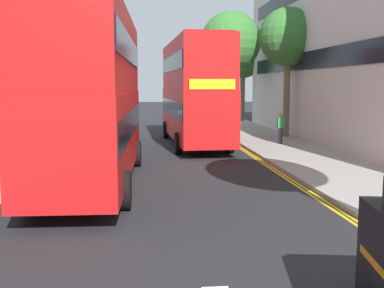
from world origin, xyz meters
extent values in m
cube|color=#9E9991|center=(6.50, 16.00, 0.07)|extent=(4.00, 80.00, 0.14)
cube|color=yellow|center=(4.40, 14.00, 0.00)|extent=(0.10, 56.00, 0.01)
cube|color=yellow|center=(4.24, 14.00, 0.00)|extent=(0.10, 56.00, 0.01)
cube|color=red|center=(-2.34, 14.99, 1.74)|extent=(2.88, 10.88, 2.60)
cube|color=red|center=(-2.34, 14.99, 4.29)|extent=(2.83, 10.66, 2.50)
cube|color=black|center=(-2.34, 14.99, 2.04)|extent=(2.90, 10.45, 0.84)
cube|color=black|center=(-2.34, 14.99, 4.39)|extent=(2.88, 10.24, 0.80)
cube|color=yellow|center=(-2.14, 20.37, 3.29)|extent=(2.00, 0.13, 0.44)
cube|color=maroon|center=(-2.34, 14.99, 5.59)|extent=(2.60, 9.79, 0.10)
cylinder|color=black|center=(-3.47, 18.38, 0.52)|extent=(0.34, 1.05, 1.04)
cylinder|color=black|center=(-0.97, 18.29, 0.52)|extent=(0.34, 1.05, 1.04)
cylinder|color=black|center=(-3.71, 11.69, 0.52)|extent=(0.34, 1.05, 1.04)
cylinder|color=black|center=(-1.21, 11.60, 0.52)|extent=(0.34, 1.05, 1.04)
cube|color=red|center=(2.05, 24.84, 1.74)|extent=(2.92, 10.89, 2.60)
cube|color=red|center=(2.05, 24.84, 4.29)|extent=(2.86, 10.67, 2.50)
cube|color=black|center=(2.05, 24.84, 2.04)|extent=(2.93, 10.46, 0.84)
cube|color=black|center=(2.05, 24.84, 4.39)|extent=(2.91, 10.24, 0.80)
cube|color=yellow|center=(2.25, 19.47, 3.29)|extent=(2.00, 0.14, 0.44)
cube|color=maroon|center=(2.05, 24.84, 5.59)|extent=(2.62, 9.80, 0.10)
cylinder|color=black|center=(3.42, 21.55, 0.52)|extent=(0.34, 1.05, 1.04)
cylinder|color=black|center=(0.93, 21.45, 0.52)|extent=(0.34, 1.05, 1.04)
cylinder|color=black|center=(3.16, 28.24, 0.52)|extent=(0.34, 1.05, 1.04)
cylinder|color=black|center=(0.67, 28.14, 0.52)|extent=(0.34, 1.05, 1.04)
cylinder|color=#2D2D38|center=(6.59, 23.81, 0.56)|extent=(0.22, 0.22, 0.85)
cube|color=#338C4C|center=(6.59, 23.81, 1.27)|extent=(0.34, 0.22, 0.56)
sphere|color=#9E7051|center=(6.59, 23.81, 1.66)|extent=(0.20, 0.20, 0.20)
cylinder|color=#6B6047|center=(5.72, 33.83, 2.61)|extent=(0.40, 0.40, 4.94)
cylinder|color=#6B6047|center=(6.29, 33.87, 5.48)|extent=(0.21, 1.19, 0.88)
cylinder|color=#6B6047|center=(5.55, 34.39, 5.49)|extent=(1.20, 0.46, 0.90)
cylinder|color=#6B6047|center=(5.01, 33.70, 5.59)|extent=(0.39, 1.48, 1.09)
cylinder|color=#6B6047|center=(5.57, 33.27, 5.49)|extent=(1.21, 0.42, 0.90)
sphere|color=#33702D|center=(5.72, 33.83, 6.39)|extent=(4.37, 4.37, 4.37)
cylinder|color=#6B6047|center=(7.89, 39.76, 2.34)|extent=(0.42, 0.42, 4.40)
cylinder|color=#6B6047|center=(8.33, 39.88, 4.86)|extent=(0.37, 0.96, 0.72)
cylinder|color=#6B6047|center=(8.04, 40.47, 5.05)|extent=(1.49, 0.42, 1.10)
cylinder|color=#6B6047|center=(7.56, 40.17, 4.91)|extent=(0.95, 0.78, 0.83)
cylinder|color=#6B6047|center=(7.46, 39.45, 4.91)|extent=(0.74, 0.98, 0.83)
cylinder|color=#6B6047|center=(8.02, 39.10, 5.00)|extent=(1.37, 0.38, 1.01)
sphere|color=#33702D|center=(7.89, 39.76, 5.59)|extent=(3.52, 3.52, 3.52)
cylinder|color=#6B6047|center=(7.95, 27.28, 2.61)|extent=(0.38, 0.38, 4.94)
cylinder|color=#6B6047|center=(8.55, 27.22, 5.49)|extent=(0.25, 1.25, 0.92)
cylinder|color=#6B6047|center=(8.20, 27.79, 5.47)|extent=(1.12, 0.62, 0.88)
cylinder|color=#6B6047|center=(7.60, 27.57, 5.40)|extent=(0.72, 0.83, 0.73)
cylinder|color=#6B6047|center=(7.53, 26.82, 5.51)|extent=(1.02, 0.97, 0.95)
cylinder|color=#6B6047|center=(8.00, 26.51, 5.61)|extent=(1.57, 0.21, 1.15)
sphere|color=#33702D|center=(7.95, 27.28, 6.12)|extent=(3.47, 3.47, 3.47)
cube|color=black|center=(8.48, 24.60, 4.62)|extent=(0.04, 24.64, 1.00)
camera|label=1|loc=(-0.71, -0.64, 3.27)|focal=44.16mm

